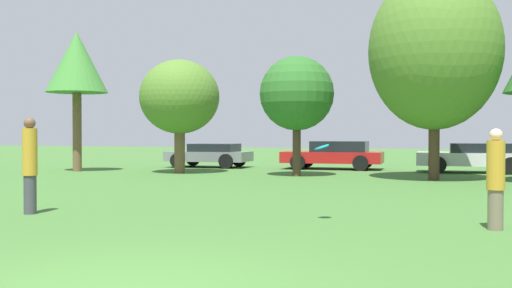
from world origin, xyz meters
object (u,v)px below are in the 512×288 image
at_px(parked_car_red, 334,154).
at_px(parked_car_white, 475,157).
at_px(frisbee, 322,147).
at_px(tree_0, 77,64).
at_px(tree_2, 297,94).
at_px(person_thrower, 30,164).
at_px(person_catcher, 496,178).
at_px(parked_car_grey, 210,154).
at_px(tree_1, 180,97).
at_px(tree_3, 434,51).

xyz_separation_m(parked_car_red, parked_car_white, (5.98, -0.50, -0.01)).
distance_m(frisbee, tree_0, 17.38).
height_order(tree_2, parked_car_white, tree_2).
relative_size(person_thrower, tree_0, 0.32).
bearing_deg(person_catcher, tree_0, -39.84).
bearing_deg(parked_car_grey, tree_1, 94.53).
distance_m(person_catcher, tree_0, 19.75).
xyz_separation_m(tree_2, parked_car_red, (0.45, 4.87, -2.45)).
xyz_separation_m(tree_1, tree_2, (4.99, -0.12, 0.03)).
distance_m(tree_0, parked_car_grey, 7.41).
height_order(tree_0, tree_2, tree_0).
bearing_deg(tree_1, person_thrower, -77.42).
bearing_deg(parked_car_white, parked_car_red, -6.95).
relative_size(frisbee, tree_1, 0.06).
bearing_deg(person_thrower, person_catcher, -0.00).
bearing_deg(tree_2, tree_1, 178.64).
distance_m(frisbee, parked_car_white, 15.76).
height_order(frisbee, parked_car_grey, frisbee).
bearing_deg(frisbee, parked_car_grey, 120.13).
relative_size(person_catcher, tree_3, 0.23).
relative_size(tree_2, parked_car_red, 1.00).
bearing_deg(parked_car_grey, parked_car_red, -177.44).
xyz_separation_m(person_catcher, parked_car_white, (-0.01, 15.38, -0.20)).
xyz_separation_m(parked_car_grey, parked_car_white, (11.92, -0.01, 0.04)).
bearing_deg(person_catcher, parked_car_red, -75.47).
bearing_deg(parked_car_grey, tree_2, 139.25).
xyz_separation_m(tree_0, parked_car_grey, (4.20, 4.63, -3.98)).
xyz_separation_m(tree_0, tree_3, (14.70, 0.01, -0.12)).
bearing_deg(parked_car_red, tree_2, 82.51).
relative_size(tree_1, parked_car_grey, 1.16).
bearing_deg(tree_3, parked_car_grey, 156.27).
bearing_deg(parked_car_white, frisbee, 77.09).
xyz_separation_m(tree_3, parked_car_grey, (-10.50, 4.62, -3.86)).
height_order(person_catcher, parked_car_grey, person_catcher).
bearing_deg(tree_2, frisbee, -72.53).
bearing_deg(person_thrower, parked_car_white, 55.74).
xyz_separation_m(person_thrower, tree_0, (-7.39, 11.70, 3.61)).
relative_size(person_thrower, tree_2, 0.43).
bearing_deg(tree_0, tree_1, 4.47).
bearing_deg(frisbee, parked_car_white, 79.25).
xyz_separation_m(frisbee, tree_1, (-8.48, 11.22, 1.73)).
bearing_deg(tree_2, parked_car_grey, 141.41).
distance_m(frisbee, tree_1, 14.17).
height_order(tree_1, tree_3, tree_3).
distance_m(tree_1, parked_car_white, 12.43).
relative_size(person_thrower, frisbee, 7.26).
height_order(person_thrower, tree_3, tree_3).
bearing_deg(tree_1, parked_car_grey, 96.70).
bearing_deg(tree_1, tree_0, -175.53).
bearing_deg(person_catcher, tree_3, -88.55).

